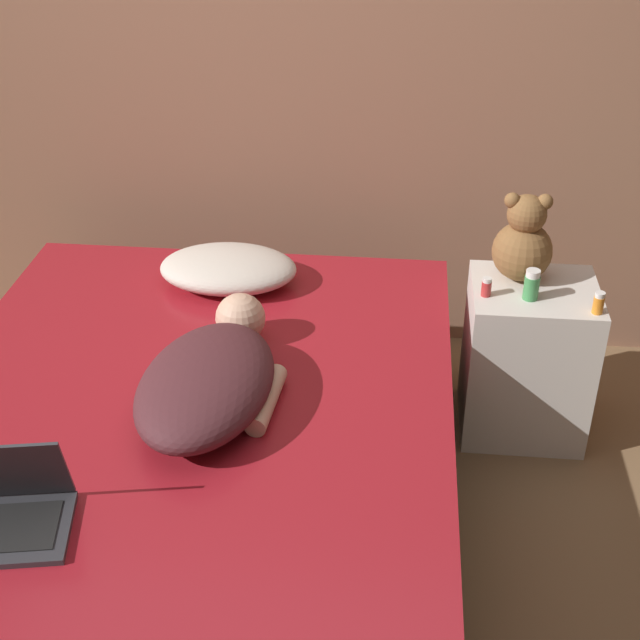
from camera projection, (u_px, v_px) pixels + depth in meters
name	position (u px, v px, depth m)	size (l,w,h in m)	color
ground_plane	(193.00, 546.00, 2.73)	(12.00, 12.00, 0.00)	brown
wall_back	(247.00, 13.00, 3.17)	(8.00, 0.06, 2.60)	#996B51
bed	(187.00, 485.00, 2.60)	(1.55, 2.06, 0.50)	#2D2319
nightstand	(526.00, 359.00, 3.11)	(0.42, 0.38, 0.56)	silver
pillow	(228.00, 269.00, 3.09)	(0.48, 0.33, 0.12)	beige
person_lying	(211.00, 377.00, 2.49)	(0.41, 0.75, 0.16)	#4C2328
laptop	(1.00, 508.00, 2.09)	(0.36, 0.29, 0.23)	#333338
teddy_bear	(523.00, 242.00, 2.96)	(0.20, 0.20, 0.31)	brown
bottle_red	(486.00, 287.00, 2.91)	(0.03, 0.03, 0.07)	#B72D2D
bottle_orange	(599.00, 303.00, 2.81)	(0.03, 0.03, 0.07)	orange
bottle_green	(532.00, 285.00, 2.88)	(0.05, 0.05, 0.10)	#3D8E4C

